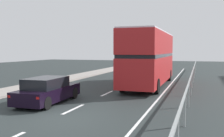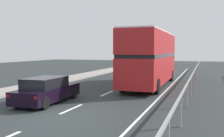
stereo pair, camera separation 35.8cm
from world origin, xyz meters
The scene contains 5 objects.
ground_plane centered at (0.00, 0.00, -0.05)m, with size 73.81×120.00×0.10m, color #262D2D.
lane_paint_markings centered at (2.12, 8.91, 0.00)m, with size 3.61×46.00×0.01m.
bridge_side_railing centered at (5.20, 9.00, 0.97)m, with size 0.10×42.00×1.21m.
double_decker_bus_red centered at (1.94, 10.95, 2.28)m, with size 2.62×10.72×4.25m.
hatchback_car_near centered at (-1.97, 2.45, 0.67)m, with size 1.88×4.52×1.38m.
Camera 2 is at (6.01, -9.52, 2.83)m, focal length 42.09 mm.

